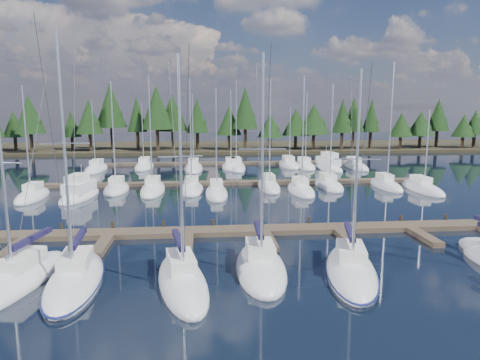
{
  "coord_description": "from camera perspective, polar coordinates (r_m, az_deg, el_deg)",
  "views": [
    {
      "loc": [
        -4.78,
        -14.9,
        9.93
      ],
      "look_at": [
        -1.5,
        22.0,
        3.63
      ],
      "focal_mm": 32.0,
      "sensor_mm": 36.0,
      "label": 1
    }
  ],
  "objects": [
    {
      "name": "tree_line",
      "position": [
        95.23,
        -2.96,
        8.22
      ],
      "size": [
        185.51,
        12.07,
        14.57
      ],
      "color": "black",
      "rests_on": "far_shore"
    },
    {
      "name": "ground",
      "position": [
        46.23,
        0.98,
        -2.74
      ],
      "size": [
        260.0,
        260.0,
        0.0
      ],
      "primitive_type": "plane",
      "color": "black",
      "rests_on": "ground"
    },
    {
      "name": "front_sailboat_4",
      "position": [
        27.05,
        14.57,
        -11.58
      ],
      "size": [
        5.07,
        9.72,
        12.82
      ],
      "color": "silver",
      "rests_on": "ground"
    },
    {
      "name": "front_sailboat_3",
      "position": [
        26.75,
        2.77,
        -11.5
      ],
      "size": [
        3.36,
        8.6,
        13.75
      ],
      "color": "silver",
      "rests_on": "ground"
    },
    {
      "name": "motor_yacht_right",
      "position": [
        71.04,
        11.66,
        1.83
      ],
      "size": [
        4.15,
        9.48,
        4.59
      ],
      "color": "silver",
      "rests_on": "ground"
    },
    {
      "name": "front_sailboat_1",
      "position": [
        26.62,
        -21.1,
        -12.26
      ],
      "size": [
        3.73,
        9.46,
        14.64
      ],
      "color": "silver",
      "rests_on": "ground"
    },
    {
      "name": "motor_yacht_left",
      "position": [
        50.87,
        -20.61,
        -1.67
      ],
      "size": [
        3.93,
        9.07,
        4.39
      ],
      "color": "silver",
      "rests_on": "ground"
    },
    {
      "name": "front_sailboat_2",
      "position": [
        24.92,
        -7.69,
        -13.2
      ],
      "size": [
        4.08,
        9.16,
        13.42
      ],
      "color": "silver",
      "rests_on": "ground"
    },
    {
      "name": "front_sailboat_0",
      "position": [
        27.79,
        -27.4,
        -11.78
      ],
      "size": [
        4.18,
        9.84,
        12.81
      ],
      "color": "silver",
      "rests_on": "ground"
    },
    {
      "name": "main_dock",
      "position": [
        34.03,
        3.24,
        -6.97
      ],
      "size": [
        44.0,
        6.13,
        0.9
      ],
      "color": "brown",
      "rests_on": "ground"
    },
    {
      "name": "far_shore",
      "position": [
        105.45,
        -2.47,
        4.41
      ],
      "size": [
        220.0,
        30.0,
        0.6
      ],
      "primitive_type": "cube",
      "color": "#2D2819",
      "rests_on": "ground"
    },
    {
      "name": "back_docks",
      "position": [
        65.39,
        -0.83,
        1.1
      ],
      "size": [
        50.0,
        21.8,
        0.4
      ],
      "color": "brown",
      "rests_on": "ground"
    },
    {
      "name": "back_sailboat_rows",
      "position": [
        61.2,
        -0.15,
        0.57
      ],
      "size": [
        47.81,
        32.77,
        16.1
      ],
      "color": "silver",
      "rests_on": "ground"
    }
  ]
}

